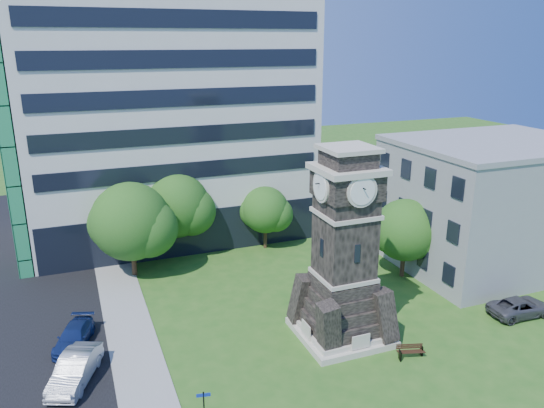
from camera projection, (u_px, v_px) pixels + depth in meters
name	position (u px, v px, depth m)	size (l,w,h in m)	color
ground	(312.00, 362.00, 31.04)	(160.00, 160.00, 0.00)	#275B1A
sidewalk	(135.00, 350.00, 32.18)	(3.00, 70.00, 0.06)	gray
clock_tower	(344.00, 259.00, 32.29)	(5.40, 5.40, 12.22)	beige
office_tall	(163.00, 83.00, 48.71)	(26.20, 15.11, 28.60)	beige
office_low	(491.00, 203.00, 43.54)	(15.20, 12.20, 10.40)	gray
car_street_mid	(75.00, 370.00, 28.99)	(1.64, 4.70, 1.55)	#9EA1A6
car_street_north	(74.00, 337.00, 32.52)	(1.71, 4.20, 1.22)	navy
car_east_lot	(520.00, 307.00, 36.10)	(2.08, 4.52, 1.26)	#48474C
park_bench	(410.00, 351.00, 31.37)	(1.60, 0.43, 0.83)	black
tree_nw	(132.00, 223.00, 41.20)	(6.77, 6.16, 7.64)	#332114
tree_nc	(178.00, 207.00, 45.17)	(6.18, 5.62, 7.40)	#332114
tree_ne	(266.00, 211.00, 47.10)	(4.59, 4.17, 5.69)	#332114
tree_east	(406.00, 232.00, 41.26)	(5.36, 4.88, 6.34)	#332114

